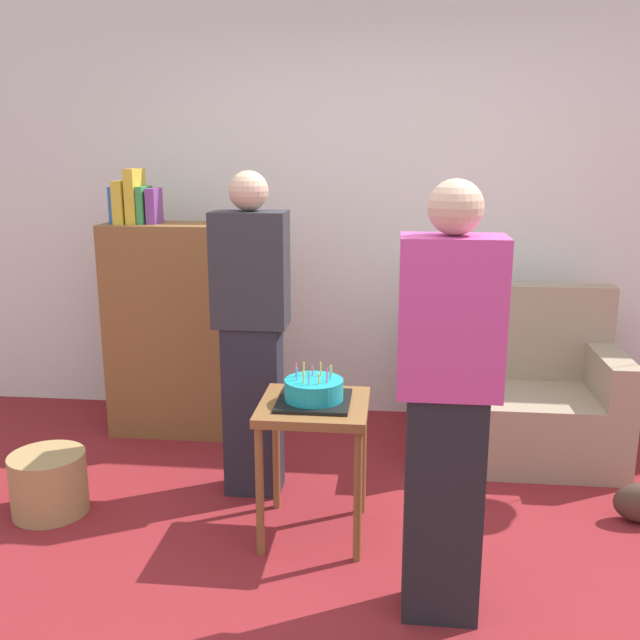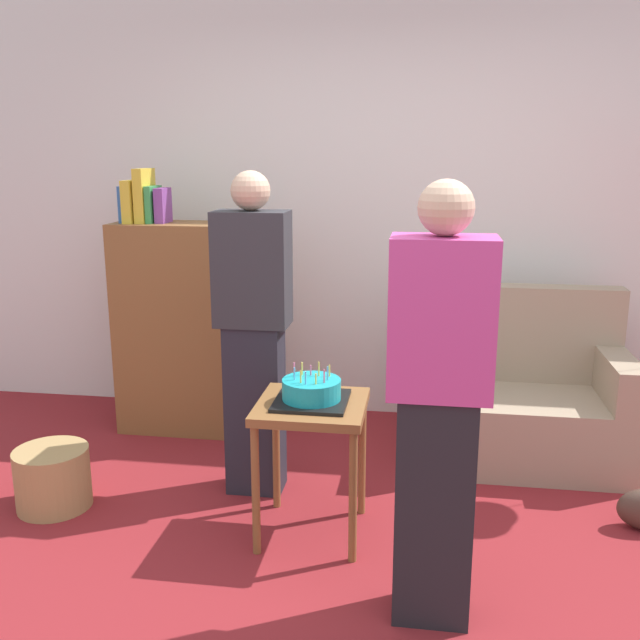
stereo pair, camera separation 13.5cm
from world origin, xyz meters
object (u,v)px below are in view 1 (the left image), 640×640
object	(u,v)px
person_holding_cake	(447,406)
wicker_basket	(49,483)
couch	(517,397)
birthday_cake	(314,392)
person_blowing_candles	(252,335)
side_table	(314,423)
bookshelf	(175,326)

from	to	relation	value
person_holding_cake	wicker_basket	world-z (taller)	person_holding_cake
couch	wicker_basket	size ratio (longest dim) A/B	3.06
birthday_cake	person_holding_cake	xyz separation A→B (m)	(0.54, -0.52, 0.15)
person_holding_cake	person_blowing_candles	bearing A→B (deg)	-34.89
side_table	person_holding_cake	distance (m)	0.81
bookshelf	side_table	world-z (taller)	bookshelf
couch	person_holding_cake	bearing A→B (deg)	-108.79
bookshelf	person_blowing_candles	world-z (taller)	person_blowing_candles
couch	side_table	size ratio (longest dim) A/B	1.73
couch	wicker_basket	world-z (taller)	couch
bookshelf	person_holding_cake	size ratio (longest dim) A/B	0.99
couch	person_blowing_candles	distance (m)	1.62
couch	birthday_cake	xyz separation A→B (m)	(-1.06, -1.01, 0.34)
bookshelf	birthday_cake	xyz separation A→B (m)	(0.99, -1.14, 0.01)
side_table	birthday_cake	xyz separation A→B (m)	(-0.00, 0.00, 0.15)
bookshelf	birthday_cake	bearing A→B (deg)	-48.88
couch	person_holding_cake	world-z (taller)	person_holding_cake
couch	person_blowing_candles	size ratio (longest dim) A/B	0.67
person_blowing_candles	person_holding_cake	distance (m)	1.27
side_table	wicker_basket	distance (m)	1.36
side_table	wicker_basket	bearing A→B (deg)	177.89
bookshelf	wicker_basket	size ratio (longest dim) A/B	4.49
birthday_cake	wicker_basket	size ratio (longest dim) A/B	0.89
bookshelf	birthday_cake	distance (m)	1.51
person_blowing_candles	bookshelf	bearing A→B (deg)	129.48
bookshelf	couch	bearing A→B (deg)	-3.52
side_table	birthday_cake	world-z (taller)	birthday_cake
couch	side_table	distance (m)	1.48
couch	birthday_cake	distance (m)	1.51
couch	side_table	xyz separation A→B (m)	(-1.06, -1.01, 0.19)
couch	birthday_cake	world-z (taller)	couch
wicker_basket	bookshelf	bearing A→B (deg)	74.24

